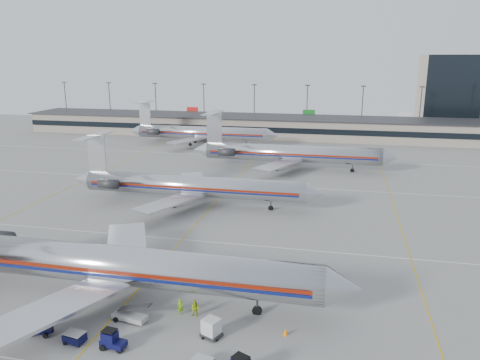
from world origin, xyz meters
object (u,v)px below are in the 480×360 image
(tug_center, at_px, (112,340))
(jet_foreground, at_px, (103,263))
(uld_container, at_px, (211,328))
(jet_second_row, at_px, (188,186))
(belt_loader, at_px, (131,315))

(tug_center, bearing_deg, jet_foreground, 129.20)
(jet_foreground, height_order, uld_container, jet_foreground)
(jet_second_row, xyz_separation_m, belt_loader, (6.04, -35.80, -2.78))
(jet_foreground, xyz_separation_m, belt_loader, (4.54, -3.73, -3.25))
(jet_foreground, xyz_separation_m, uld_container, (12.79, -4.65, -2.93))
(jet_second_row, distance_m, tug_center, 40.77)
(jet_foreground, bearing_deg, jet_second_row, 92.68)
(belt_loader, bearing_deg, jet_foreground, 150.59)
(jet_second_row, distance_m, uld_container, 39.47)
(jet_foreground, bearing_deg, tug_center, -59.07)
(jet_foreground, xyz_separation_m, jet_second_row, (-1.50, 32.06, -0.48))
(jet_second_row, bearing_deg, uld_container, -68.72)
(uld_container, height_order, belt_loader, belt_loader)
(jet_foreground, distance_m, jet_second_row, 32.10)
(jet_foreground, relative_size, belt_loader, 12.12)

